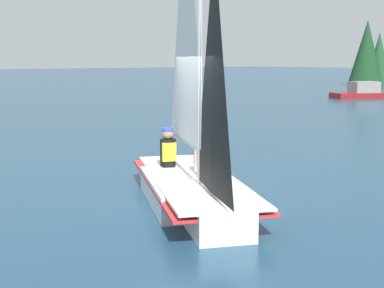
{
  "coord_description": "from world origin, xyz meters",
  "views": [
    {
      "loc": [
        -5.53,
        -7.04,
        2.45
      ],
      "look_at": [
        0.0,
        0.0,
        1.03
      ],
      "focal_mm": 50.0,
      "sensor_mm": 36.0,
      "label": 1
    }
  ],
  "objects_px": {
    "sailboat_main": "(192,157)",
    "motorboat_distant": "(367,92)",
    "sailor_helm": "(203,163)",
    "sailor_crew": "(168,156)"
  },
  "relations": [
    {
      "from": "sailor_crew",
      "to": "motorboat_distant",
      "type": "distance_m",
      "value": 26.83
    },
    {
      "from": "sailor_crew",
      "to": "sailor_helm",
      "type": "bearing_deg",
      "value": 34.1
    },
    {
      "from": "sailboat_main",
      "to": "motorboat_distant",
      "type": "height_order",
      "value": "sailboat_main"
    },
    {
      "from": "sailor_crew",
      "to": "motorboat_distant",
      "type": "height_order",
      "value": "sailor_crew"
    },
    {
      "from": "sailor_helm",
      "to": "motorboat_distant",
      "type": "bearing_deg",
      "value": 143.37
    },
    {
      "from": "sailboat_main",
      "to": "motorboat_distant",
      "type": "distance_m",
      "value": 27.59
    },
    {
      "from": "sailor_helm",
      "to": "motorboat_distant",
      "type": "relative_size",
      "value": 0.23
    },
    {
      "from": "sailor_helm",
      "to": "motorboat_distant",
      "type": "height_order",
      "value": "sailor_helm"
    },
    {
      "from": "sailboat_main",
      "to": "sailor_helm",
      "type": "distance_m",
      "value": 0.51
    },
    {
      "from": "sailboat_main",
      "to": "motorboat_distant",
      "type": "bearing_deg",
      "value": 143.37
    }
  ]
}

